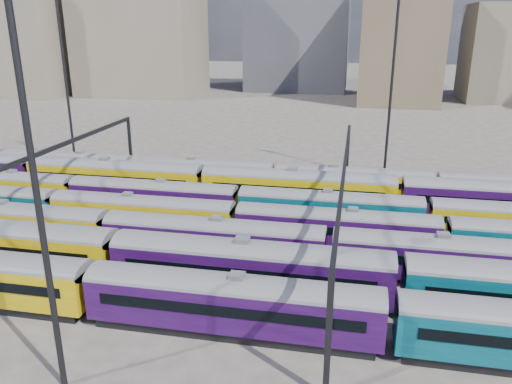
% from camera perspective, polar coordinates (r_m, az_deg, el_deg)
% --- Properties ---
extents(ground, '(500.00, 500.00, 0.00)m').
position_cam_1_polar(ground, '(48.90, -2.30, -5.57)').
color(ground, '#453F3B').
rests_on(ground, ground).
extents(rake_0, '(122.78, 2.99, 5.04)m').
position_cam_1_polar(rake_0, '(37.59, -18.39, -9.90)').
color(rake_0, black).
rests_on(rake_0, ground).
extents(rake_1, '(131.09, 3.20, 5.39)m').
position_cam_1_polar(rake_1, '(41.65, -15.74, -6.48)').
color(rake_1, black).
rests_on(rake_1, ground).
extents(rake_2, '(139.14, 2.91, 4.89)m').
position_cam_1_polar(rake_2, '(43.64, -4.88, -5.02)').
color(rake_2, black).
rests_on(rake_2, ground).
extents(rake_3, '(114.07, 2.78, 4.67)m').
position_cam_1_polar(rake_3, '(47.96, -2.34, -2.89)').
color(rake_3, black).
rests_on(rake_3, ground).
extents(rake_4, '(95.05, 2.79, 4.68)m').
position_cam_1_polar(rake_4, '(55.61, -11.67, -0.22)').
color(rake_4, black).
rests_on(rake_4, ground).
extents(rake_5, '(132.58, 3.23, 5.45)m').
position_cam_1_polar(rake_5, '(58.55, -6.05, 1.44)').
color(rake_5, black).
rests_on(rake_5, ground).
extents(rake_6, '(112.69, 2.75, 4.62)m').
position_cam_1_polar(rake_6, '(61.64, 2.19, 1.98)').
color(rake_6, black).
rests_on(rake_6, ground).
extents(gantry_1, '(0.35, 40.35, 8.03)m').
position_cam_1_polar(gantry_1, '(54.73, -23.24, 3.08)').
color(gantry_1, black).
rests_on(gantry_1, ground).
extents(gantry_2, '(0.35, 40.35, 8.03)m').
position_cam_1_polar(gantry_2, '(45.32, 9.98, 1.35)').
color(gantry_2, black).
rests_on(gantry_2, ground).
extents(mast_1, '(1.40, 0.50, 25.60)m').
position_cam_1_polar(mast_1, '(77.23, -21.05, 12.87)').
color(mast_1, black).
rests_on(mast_1, ground).
extents(mast_2, '(1.40, 0.50, 25.60)m').
position_cam_1_polar(mast_2, '(27.17, -24.38, 4.19)').
color(mast_2, black).
rests_on(mast_2, ground).
extents(mast_3, '(1.40, 0.50, 25.60)m').
position_cam_1_polar(mast_3, '(67.77, 15.34, 12.81)').
color(mast_3, black).
rests_on(mast_3, ground).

